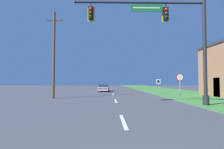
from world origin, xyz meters
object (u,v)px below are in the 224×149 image
Objects in this scene: stop_sign at (180,80)px; route_sign_post at (158,83)px; utility_pole_near at (54,53)px; car_ahead at (104,88)px; signal_mast at (173,35)px.

stop_sign is 1.23× the size of route_sign_post.
route_sign_post is at bearing 21.52° from utility_pole_near.
car_ahead is 1.87× the size of stop_sign.
utility_pole_near is at bearing -158.48° from route_sign_post.
route_sign_post is at bearing 91.88° from stop_sign.
signal_mast is 3.91× the size of stop_sign.
car_ahead is at bearing 133.60° from route_sign_post.
route_sign_post is (2.01, 10.89, -3.62)m from signal_mast.
route_sign_post is (7.58, -7.96, 0.92)m from car_ahead.
car_ahead is 11.04m from route_sign_post.
car_ahead is 2.31× the size of route_sign_post.
route_sign_post is (-0.22, 6.59, -0.34)m from stop_sign.
utility_pole_near is (-12.52, -4.94, 3.21)m from route_sign_post.
utility_pole_near reaches higher than car_ahead.
signal_mast is at bearing -100.46° from route_sign_post.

